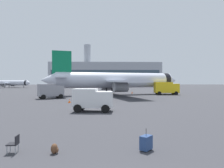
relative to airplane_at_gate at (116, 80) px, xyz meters
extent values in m
cylinder|color=silver|center=(0.22, 0.06, 0.04)|extent=(29.90, 11.81, 3.80)
cone|color=silver|center=(15.82, 4.47, 0.04)|extent=(3.29, 4.13, 3.61)
cone|color=silver|center=(-15.75, -4.45, 0.04)|extent=(4.01, 4.16, 3.42)
cylinder|color=black|center=(13.70, 3.87, 0.04)|extent=(2.40, 4.11, 3.88)
cube|color=silver|center=(-2.91, 7.49, -0.26)|extent=(8.97, 16.70, 0.36)
cube|color=silver|center=(1.44, -7.91, -0.26)|extent=(8.97, 16.70, 0.36)
cylinder|color=gray|center=(-2.23, 5.08, -1.56)|extent=(3.68, 2.99, 2.20)
cylinder|color=gray|center=(0.76, -5.50, -1.56)|extent=(3.68, 2.99, 2.20)
cube|color=#0C7247|center=(-12.77, -3.61, 3.64)|extent=(4.33, 1.54, 6.40)
cube|color=silver|center=(-14.12, -0.66, 0.64)|extent=(4.13, 6.48, 0.24)
cube|color=silver|center=(-12.38, -6.82, 0.64)|extent=(4.13, 6.48, 0.24)
cylinder|color=black|center=(11.77, 3.33, -2.76)|extent=(0.36, 0.36, 1.80)
cylinder|color=black|center=(-2.35, 1.83, -2.76)|extent=(0.44, 0.44, 1.80)
cylinder|color=black|center=(-1.05, -2.79, -2.76)|extent=(0.44, 0.44, 1.80)
cylinder|color=silver|center=(-52.26, 56.62, -1.11)|extent=(20.73, 6.91, 2.61)
cone|color=silver|center=(-41.36, 54.27, -1.11)|extent=(2.14, 2.78, 2.48)
cylinder|color=black|center=(-42.84, 54.59, -1.11)|extent=(1.50, 2.81, 2.67)
cube|color=silver|center=(-51.77, 62.14, -1.32)|extent=(5.55, 11.46, 0.25)
cube|color=silver|center=(-54.10, 51.38, -1.32)|extent=(5.55, 11.46, 0.25)
cylinder|color=gray|center=(-52.14, 60.46, -2.21)|extent=(2.47, 1.94, 1.51)
cylinder|color=gray|center=(-53.73, 53.06, -2.21)|extent=(2.47, 1.94, 1.51)
cylinder|color=black|center=(-44.19, 54.88, -3.04)|extent=(0.25, 0.25, 1.24)
cylinder|color=black|center=(-53.26, 58.52, -3.04)|extent=(0.30, 0.30, 1.24)
cylinder|color=black|center=(-53.96, 55.29, -3.04)|extent=(0.30, 0.30, 1.24)
cube|color=gray|center=(-12.15, -9.82, -2.14)|extent=(2.54, 2.74, 2.04)
cube|color=#1E232D|center=(-11.53, -9.47, -1.66)|extent=(1.03, 1.77, 0.84)
cube|color=gray|center=(-14.25, -10.98, -1.96)|extent=(3.80, 3.44, 2.40)
cylinder|color=black|center=(-12.61, -8.75, -3.21)|extent=(0.89, 0.63, 0.90)
cylinder|color=black|center=(-11.49, -10.77, -3.21)|extent=(0.89, 0.63, 0.90)
cylinder|color=black|center=(-15.55, -10.38, -3.21)|extent=(0.89, 0.63, 0.90)
cylinder|color=black|center=(-14.43, -12.39, -3.21)|extent=(0.89, 0.63, 0.90)
cube|color=yellow|center=(15.06, -0.11, -2.01)|extent=(1.71, 2.42, 2.29)
cube|color=#1E232D|center=(15.77, -0.12, -1.47)|extent=(0.11, 2.16, 0.95)
cube|color=yellow|center=(12.06, -0.07, -1.81)|extent=(4.35, 2.46, 2.70)
cylinder|color=black|center=(15.02, 1.14, -3.21)|extent=(0.90, 0.23, 0.90)
cylinder|color=black|center=(14.98, -1.36, -3.21)|extent=(0.90, 0.23, 0.90)
cylinder|color=black|center=(10.82, 1.19, -3.21)|extent=(0.90, 0.23, 0.90)
cylinder|color=black|center=(10.79, -1.31, -3.21)|extent=(0.90, 0.23, 0.90)
cube|color=white|center=(-2.90, -28.26, -2.27)|extent=(1.99, 2.20, 1.78)
cube|color=#1E232D|center=(-2.16, -28.35, -1.85)|extent=(0.30, 1.80, 0.74)
cube|color=white|center=(-5.08, -27.99, -2.11)|extent=(2.87, 2.31, 2.10)
cylinder|color=black|center=(-2.55, -27.24, -3.21)|extent=(0.92, 0.33, 0.90)
cylinder|color=black|center=(-2.81, -29.32, -3.21)|extent=(0.92, 0.33, 0.90)
cylinder|color=black|center=(-5.61, -26.86, -3.21)|extent=(0.92, 0.33, 0.90)
cylinder|color=black|center=(-5.86, -28.95, -3.21)|extent=(0.92, 0.33, 0.90)
cube|color=#F2590C|center=(-8.52, -18.53, -3.64)|extent=(0.44, 0.44, 0.04)
cone|color=#F2590C|center=(-8.52, -18.53, -3.33)|extent=(0.36, 0.36, 0.58)
cylinder|color=white|center=(-8.52, -18.53, -3.30)|extent=(0.23, 0.23, 0.10)
cube|color=#F2590C|center=(4.88, 5.45, -3.64)|extent=(0.44, 0.44, 0.04)
cone|color=#F2590C|center=(4.88, 5.45, -3.25)|extent=(0.36, 0.36, 0.74)
cylinder|color=white|center=(4.88, 5.45, -3.21)|extent=(0.23, 0.23, 0.10)
cube|color=#F2590C|center=(-13.91, 0.80, -3.64)|extent=(0.44, 0.44, 0.04)
cone|color=#F2590C|center=(-13.91, 0.80, -3.25)|extent=(0.36, 0.36, 0.74)
cylinder|color=white|center=(-13.91, 0.80, -3.21)|extent=(0.23, 0.23, 0.10)
cube|color=#F2590C|center=(-7.49, -20.96, -3.64)|extent=(0.44, 0.44, 0.04)
cone|color=#F2590C|center=(-7.49, -20.96, -3.25)|extent=(0.36, 0.36, 0.73)
cylinder|color=white|center=(-7.49, -20.96, -3.22)|extent=(0.23, 0.23, 0.10)
cube|color=navy|center=(-0.83, -41.33, -3.27)|extent=(0.73, 0.74, 0.70)
cylinder|color=black|center=(-0.83, -41.33, -2.74)|extent=(0.02, 0.02, 0.36)
cylinder|color=black|center=(-0.68, -41.17, -3.62)|extent=(0.08, 0.08, 0.08)
cylinder|color=black|center=(-0.99, -41.50, -3.62)|extent=(0.08, 0.08, 0.08)
ellipsoid|color=brown|center=(-5.32, -41.62, -3.42)|extent=(0.32, 0.40, 0.48)
ellipsoid|color=brown|center=(-5.18, -41.62, -3.49)|extent=(0.12, 0.28, 0.24)
cube|color=black|center=(-7.34, -41.47, -3.22)|extent=(0.50, 0.50, 0.06)
cube|color=black|center=(-7.13, -41.46, -3.00)|extent=(0.07, 0.48, 0.40)
cylinder|color=#999EA5|center=(-7.52, -41.67, -3.44)|extent=(0.04, 0.04, 0.44)
cylinder|color=#999EA5|center=(-7.54, -41.29, -3.44)|extent=(0.04, 0.04, 0.44)
cylinder|color=#999EA5|center=(-7.14, -41.65, -3.44)|extent=(0.04, 0.04, 0.44)
cylinder|color=#999EA5|center=(-7.16, -41.27, -3.44)|extent=(0.04, 0.04, 0.44)
cube|color=#9EA3AD|center=(-2.04, 83.74, 4.05)|extent=(70.91, 17.14, 15.42)
cube|color=#334756|center=(-2.04, 75.12, 3.28)|extent=(67.36, 0.10, 6.94)
cylinder|color=#9EA3AD|center=(-14.10, 83.74, 17.76)|extent=(4.40, 4.40, 12.00)
camera|label=1|loc=(-2.93, -51.43, -0.18)|focal=32.77mm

